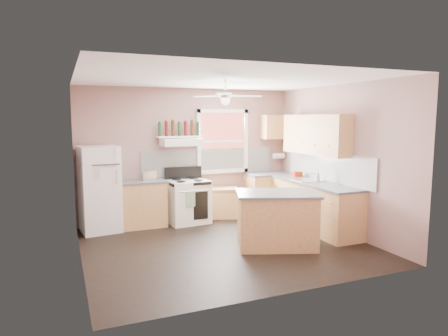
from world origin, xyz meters
name	(u,v)px	position (x,y,z in m)	size (l,w,h in m)	color
floor	(225,245)	(0.00, 0.00, 0.00)	(4.50, 4.50, 0.00)	black
ceiling	(225,79)	(0.00, 0.00, 2.70)	(4.50, 4.50, 0.00)	white
wall_back	(188,154)	(0.00, 2.02, 1.35)	(4.50, 0.05, 2.70)	#906C64
wall_right	(340,159)	(2.27, 0.00, 1.35)	(0.05, 4.00, 2.70)	#906C64
wall_left	(76,171)	(-2.27, 0.00, 1.35)	(0.05, 4.00, 2.70)	#906C64
backsplash_back	(209,162)	(0.45, 1.99, 1.18)	(2.90, 0.03, 0.55)	white
backsplash_right	(328,167)	(2.23, 0.30, 1.18)	(0.03, 2.60, 0.55)	white
window_view	(222,141)	(0.75, 1.98, 1.60)	(1.00, 0.02, 1.20)	maroon
window_frame	(223,141)	(0.75, 1.96, 1.60)	(1.16, 0.07, 1.36)	white
refrigerator	(100,189)	(-1.83, 1.64, 0.79)	(0.67, 0.65, 1.59)	white
base_cabinet_left	(141,204)	(-1.06, 1.70, 0.43)	(0.90, 0.60, 0.86)	#AF7749
counter_left	(141,182)	(-1.06, 1.70, 0.88)	(0.92, 0.62, 0.04)	#4D4D50
toaster	(148,176)	(-0.92, 1.67, 0.99)	(0.28, 0.16, 0.18)	silver
stove	(188,202)	(-0.15, 1.61, 0.43)	(0.78, 0.64, 0.86)	white
range_hood	(181,142)	(-0.23, 1.75, 1.62)	(0.78, 0.50, 0.14)	white
bottle_shelf	(179,137)	(-0.23, 1.87, 1.72)	(0.90, 0.26, 0.03)	white
cart	(223,203)	(0.66, 1.75, 0.32)	(0.64, 0.42, 0.64)	#AF7749
base_cabinet_corner	(269,194)	(1.75, 1.70, 0.43)	(1.00, 0.60, 0.86)	#AF7749
base_cabinet_right	(314,206)	(1.95, 0.30, 0.43)	(0.60, 2.20, 0.86)	#AF7749
counter_corner	(269,174)	(1.75, 1.70, 0.88)	(1.02, 0.62, 0.04)	#4D4D50
counter_right	(314,183)	(1.94, 0.30, 0.88)	(0.62, 2.22, 0.04)	#4D4D50
sink	(308,181)	(1.94, 0.50, 0.90)	(0.55, 0.45, 0.03)	silver
faucet	(315,176)	(2.10, 0.50, 0.97)	(0.03, 0.03, 0.14)	silver
upper_cabinet_right	(315,135)	(2.08, 0.50, 1.78)	(0.33, 1.80, 0.76)	#AF7749
upper_cabinet_corner	(275,127)	(1.95, 1.83, 1.90)	(0.60, 0.33, 0.52)	#AF7749
paper_towel	(279,156)	(2.07, 1.86, 1.25)	(0.12, 0.12, 0.26)	white
island	(277,221)	(0.75, -0.38, 0.43)	(1.23, 0.78, 0.86)	#AF7749
island_top	(277,194)	(0.75, -0.38, 0.88)	(1.30, 0.85, 0.04)	#4D4D50
ceiling_fan_hub	(225,95)	(0.00, 0.00, 2.45)	(0.20, 0.20, 0.08)	white
soap_bottle	(318,176)	(1.98, 0.24, 1.02)	(0.09, 0.09, 0.23)	silver
red_caddy	(298,174)	(2.04, 1.03, 0.95)	(0.18, 0.12, 0.10)	#AE290E
wine_bottles	(179,129)	(-0.23, 1.87, 1.88)	(0.86, 0.06, 0.31)	#143819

